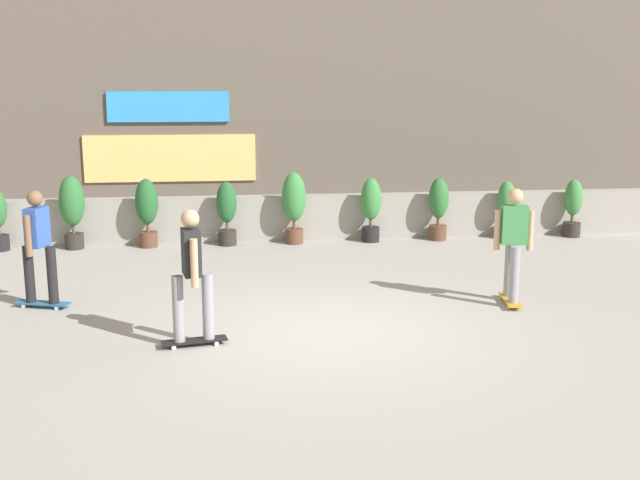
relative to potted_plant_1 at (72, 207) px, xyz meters
The scene contains 14 objects.
ground_plane 7.07m from the potted_plant_1, 52.17° to the right, with size 48.00×48.00×0.00m, color #9E9B96.
planter_wall 4.35m from the potted_plant_1, ahead, with size 18.00×0.40×0.90m, color gray.
building_backdrop 6.65m from the potted_plant_1, 45.93° to the left, with size 20.00×2.08×6.50m.
potted_plant_1 is the anchor object (origin of this frame).
potted_plant_2 1.41m from the potted_plant_1, ahead, with size 0.44×0.44×1.34m.
potted_plant_3 2.95m from the potted_plant_1, ahead, with size 0.40×0.40×1.26m.
potted_plant_4 4.27m from the potted_plant_1, ahead, with size 0.48×0.48×1.43m.
potted_plant_5 5.82m from the potted_plant_1, ahead, with size 0.41×0.41×1.29m.
potted_plant_6 7.22m from the potted_plant_1, ahead, with size 0.40×0.40×1.27m.
potted_plant_7 8.64m from the potted_plant_1, ahead, with size 0.36×0.36×1.19m.
potted_plant_8 10.08m from the potted_plant_1, ahead, with size 0.37×0.37×1.20m.
skater_by_wall_right 6.43m from the potted_plant_1, 66.81° to the right, with size 0.82×0.55×1.70m.
skater_by_wall_left 4.03m from the potted_plant_1, 85.62° to the right, with size 0.82×0.54×1.70m.
skater_far_left 8.42m from the potted_plant_1, 33.35° to the right, with size 0.55×0.82×1.70m.
Camera 1 is at (-1.31, -9.47, 3.19)m, focal length 43.18 mm.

